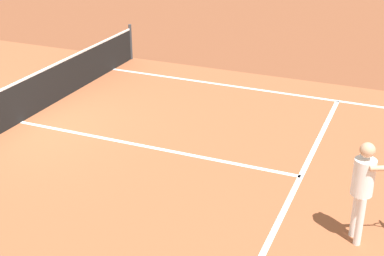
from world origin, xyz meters
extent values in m
plane|color=brown|center=(0.00, 0.00, 0.00)|extent=(60.00, 60.00, 0.00)
cube|color=#9E5433|center=(0.00, 0.00, 0.00)|extent=(10.62, 24.40, 0.00)
cube|color=white|center=(4.11, -5.95, 0.00)|extent=(0.10, 11.89, 0.01)
cube|color=white|center=(0.00, -6.40, 0.00)|extent=(8.22, 0.10, 0.01)
cube|color=white|center=(0.00, -3.20, 0.00)|extent=(0.10, 6.40, 0.01)
cylinder|color=#33383D|center=(5.18, 0.00, 0.54)|extent=(0.09, 0.09, 1.07)
cube|color=black|center=(0.00, 0.00, 0.46)|extent=(10.37, 0.02, 0.91)
cube|color=white|center=(0.00, 0.00, 0.94)|extent=(10.37, 0.03, 0.05)
cylinder|color=white|center=(-1.51, -7.54, 0.41)|extent=(0.11, 0.11, 0.81)
cylinder|color=white|center=(-1.70, -7.64, 0.41)|extent=(0.11, 0.11, 0.81)
cylinder|color=white|center=(-1.60, -7.59, 1.10)|extent=(0.32, 0.32, 0.57)
sphere|color=tan|center=(-1.60, -7.59, 1.53)|extent=(0.22, 0.22, 0.22)
cylinder|color=tan|center=(-1.45, -7.52, 1.10)|extent=(0.08, 0.08, 0.55)
camera|label=1|loc=(-8.93, -7.99, 5.02)|focal=51.22mm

